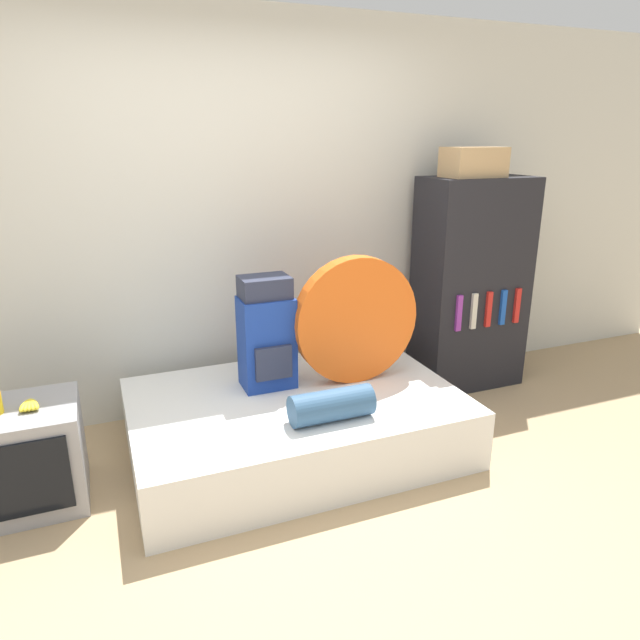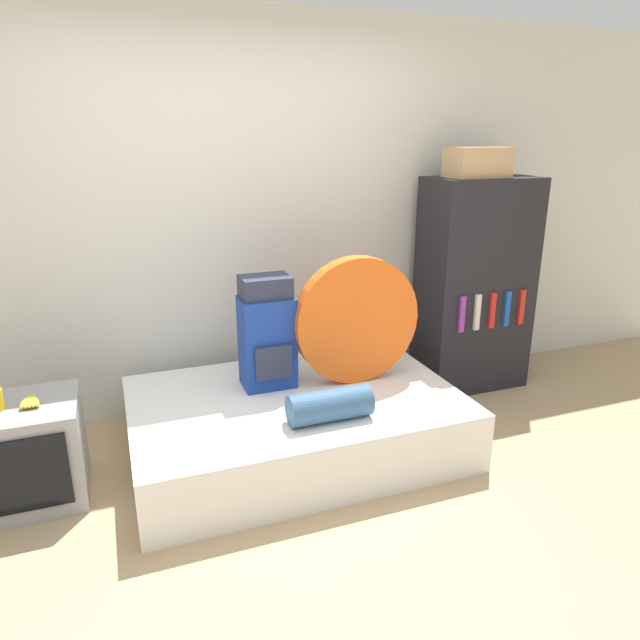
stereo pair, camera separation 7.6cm
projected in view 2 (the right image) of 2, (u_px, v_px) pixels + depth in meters
The scene contains 10 objects.
ground_plane at pixel (314, 541), 2.69m from camera, with size 16.00×16.00×0.00m, color tan.
wall_back at pixel (229, 219), 3.75m from camera, with size 8.00×0.05×2.60m.
bed at pixel (295, 422), 3.44m from camera, with size 1.91×1.28×0.36m.
backpack at pixel (267, 334), 3.42m from camera, with size 0.32×0.26×0.69m.
tent_bag at pixel (357, 320), 3.47m from camera, with size 0.79×0.10×0.79m.
sleeping_roll at pixel (330, 405), 3.06m from camera, with size 0.46×0.17×0.17m.
television at pixel (26, 453), 2.94m from camera, with size 0.56×0.52×0.54m.
banana_bunch at pixel (30, 402), 2.86m from camera, with size 0.11×0.14×0.04m.
bookshelf at pixel (475, 285), 4.19m from camera, with size 0.79×0.46×1.55m.
cardboard_box at pixel (478, 162), 3.85m from camera, with size 0.40×0.26×0.20m.
Camera 2 is at (-0.76, -2.11, 1.83)m, focal length 32.00 mm.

